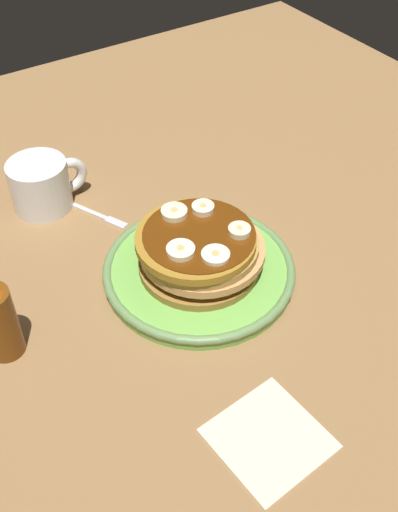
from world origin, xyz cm
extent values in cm
cube|color=olive|center=(0.00, 0.00, -1.50)|extent=(140.00, 140.00, 3.00)
cylinder|color=#72B74C|center=(0.00, 0.00, 0.89)|extent=(25.24, 25.24, 1.77)
torus|color=#658B50|center=(0.00, 0.00, 1.51)|extent=(25.72, 25.72, 1.24)
cylinder|color=olive|center=(0.00, 0.43, 2.34)|extent=(16.02, 16.02, 1.14)
cylinder|color=#9B6838|center=(0.51, 0.53, 3.49)|extent=(15.24, 15.24, 1.14)
cylinder|color=tan|center=(0.50, 0.21, 4.63)|extent=(16.42, 16.42, 1.14)
cylinder|color=#AD8844|center=(0.50, -0.20, 5.77)|extent=(15.50, 15.50, 1.14)
cylinder|color=#9F7223|center=(-0.50, -0.26, 6.92)|extent=(15.51, 15.51, 1.14)
cylinder|color=#592B0A|center=(0.00, 0.00, 7.57)|extent=(14.47, 14.47, 0.16)
cylinder|color=#F6EFB6|center=(-0.65, 4.94, 7.96)|extent=(3.49, 3.49, 0.95)
cylinder|color=tan|center=(-0.65, 4.94, 8.48)|extent=(0.98, 0.98, 0.08)
cylinder|color=#F4EFC3|center=(-0.60, -4.61, 7.84)|extent=(3.54, 3.54, 0.71)
cylinder|color=tan|center=(-0.60, -4.61, 8.24)|extent=(0.99, 0.99, 0.08)
cylinder|color=beige|center=(4.37, -2.63, 7.98)|extent=(2.89, 2.89, 0.98)
cylinder|color=tan|center=(4.37, -2.63, 8.51)|extent=(0.81, 0.81, 0.08)
cylinder|color=#FAF4C2|center=(-3.76, -1.67, 7.95)|extent=(3.56, 3.56, 0.93)
cylinder|color=tan|center=(-3.76, -1.67, 8.46)|extent=(1.00, 1.00, 0.08)
cylinder|color=#FAE4BC|center=(2.97, 3.61, 7.99)|extent=(3.00, 3.00, 0.99)
cylinder|color=tan|center=(2.97, 3.61, 8.52)|extent=(0.84, 0.84, 0.08)
cylinder|color=white|center=(-11.62, 25.56, 3.85)|extent=(8.81, 8.81, 7.71)
cylinder|color=black|center=(-11.62, 25.56, 6.94)|extent=(7.49, 7.49, 0.46)
torus|color=white|center=(-6.99, 25.56, 3.85)|extent=(5.90, 1.59, 5.90)
cube|color=beige|center=(-6.95, -24.28, 0.15)|extent=(11.86, 11.86, 0.30)
cube|color=silver|center=(-7.11, 21.73, 0.25)|extent=(4.73, 8.87, 0.50)
cube|color=silver|center=(-4.31, 15.87, 0.25)|extent=(2.65, 3.70, 0.50)
camera|label=1|loc=(-31.05, -47.73, 58.13)|focal=42.29mm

